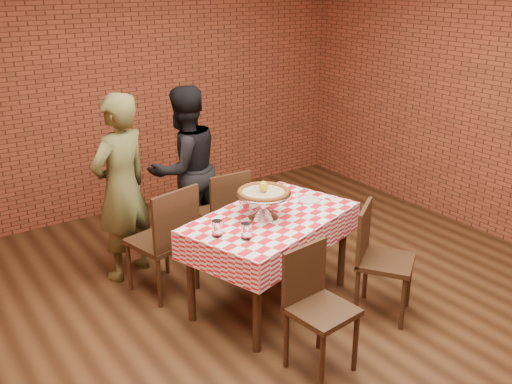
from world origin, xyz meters
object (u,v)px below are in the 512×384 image
(water_glass_right, at_px, (217,228))
(chair_far_right, at_px, (221,214))
(pizza_stand, at_px, (263,205))
(condiment_caddy, at_px, (246,198))
(pizza, at_px, (263,193))
(diner_olive, at_px, (121,188))
(water_glass_left, at_px, (246,231))
(table, at_px, (271,260))
(chair_near_right, at_px, (386,263))
(chair_near_left, at_px, (322,313))
(chair_far_left, at_px, (161,239))
(diner_black, at_px, (185,169))

(water_glass_right, relative_size, chair_far_right, 0.13)
(pizza_stand, bearing_deg, condiment_caddy, 88.23)
(pizza, bearing_deg, diner_olive, 123.57)
(pizza_stand, bearing_deg, water_glass_left, -142.12)
(table, xyz_separation_m, chair_near_right, (0.63, -0.63, 0.07))
(water_glass_right, xyz_separation_m, chair_near_right, (1.15, -0.55, -0.38))
(pizza, height_order, diner_olive, diner_olive)
(chair_near_left, xyz_separation_m, diner_olive, (-0.55, 1.97, 0.38))
(condiment_caddy, bearing_deg, chair_far_right, 36.72)
(chair_near_left, bearing_deg, chair_far_right, 73.92)
(pizza, xyz_separation_m, chair_far_left, (-0.57, 0.64, -0.48))
(table, xyz_separation_m, water_glass_left, (-0.38, -0.23, 0.44))
(diner_olive, distance_m, diner_black, 0.75)
(water_glass_left, bearing_deg, diner_black, 77.85)
(chair_far_left, bearing_deg, chair_near_right, 120.98)
(pizza, xyz_separation_m, chair_near_right, (0.68, -0.65, -0.51))
(chair_near_left, bearing_deg, water_glass_left, 97.72)
(table, bearing_deg, chair_near_left, -103.96)
(pizza_stand, distance_m, pizza, 0.10)
(pizza_stand, xyz_separation_m, chair_far_right, (0.14, 0.86, -0.41))
(diner_black, bearing_deg, condiment_caddy, 82.44)
(pizza_stand, xyz_separation_m, pizza, (0.00, 0.00, 0.10))
(diner_olive, relative_size, diner_black, 1.04)
(condiment_caddy, bearing_deg, pizza, -133.04)
(condiment_caddy, height_order, diner_black, diner_black)
(diner_black, bearing_deg, chair_far_right, 99.10)
(chair_far_right, xyz_separation_m, diner_olive, (-0.85, 0.21, 0.37))
(chair_far_left, bearing_deg, pizza, 118.52)
(water_glass_left, xyz_separation_m, chair_far_left, (-0.24, 0.90, -0.35))
(water_glass_right, bearing_deg, chair_near_left, -68.91)
(pizza_stand, distance_m, diner_black, 1.30)
(water_glass_left, relative_size, diner_black, 0.08)
(pizza_stand, xyz_separation_m, water_glass_left, (-0.33, -0.25, -0.04))
(chair_far_right, bearing_deg, pizza_stand, 82.95)
(table, bearing_deg, chair_near_right, -45.13)
(water_glass_left, bearing_deg, table, 30.99)
(water_glass_right, xyz_separation_m, diner_black, (0.48, 1.40, -0.04))
(table, height_order, water_glass_left, water_glass_left)
(chair_near_left, height_order, chair_far_left, chair_far_left)
(pizza, bearing_deg, condiment_caddy, 88.23)
(pizza_stand, relative_size, condiment_caddy, 2.97)
(pizza, xyz_separation_m, chair_far_right, (0.14, 0.86, -0.51))
(water_glass_right, height_order, chair_far_left, chair_far_left)
(pizza, distance_m, water_glass_left, 0.43)
(water_glass_left, distance_m, diner_black, 1.58)
(pizza, relative_size, water_glass_right, 3.34)
(chair_near_left, bearing_deg, diner_olive, 99.11)
(chair_near_right, distance_m, diner_olive, 2.25)
(water_glass_right, bearing_deg, pizza, 11.86)
(chair_near_right, xyz_separation_m, diner_black, (-0.67, 1.95, 0.34))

